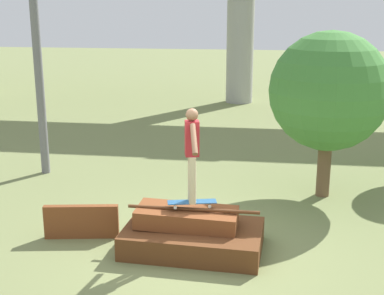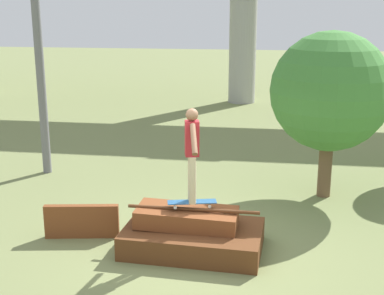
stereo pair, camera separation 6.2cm
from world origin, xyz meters
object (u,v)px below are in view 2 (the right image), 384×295
object	(u,v)px
skateboard	(192,202)
tree_behind_right	(330,92)
utility_pole	(35,6)
skater	(192,149)

from	to	relation	value
skateboard	tree_behind_right	size ratio (longest dim) A/B	0.24
utility_pole	tree_behind_right	xyz separation A→B (m)	(6.53, -0.71, -1.69)
utility_pole	skateboard	bearing A→B (deg)	-41.44
skater	utility_pole	xyz separation A→B (m)	(-4.11, 3.63, 2.21)
skateboard	skater	world-z (taller)	skater
skateboard	skater	size ratio (longest dim) A/B	0.53
utility_pole	tree_behind_right	bearing A→B (deg)	-6.17
skater	tree_behind_right	world-z (taller)	tree_behind_right
tree_behind_right	utility_pole	bearing A→B (deg)	173.83
skater	skateboard	bearing A→B (deg)	180.00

